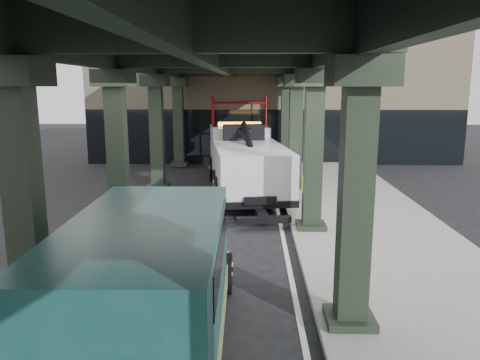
# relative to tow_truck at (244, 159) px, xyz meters

# --- Properties ---
(ground) EXTENTS (90.00, 90.00, 0.00)m
(ground) POSITION_rel_tow_truck_xyz_m (-0.41, -7.57, -1.48)
(ground) COLOR black
(ground) RESTS_ON ground
(sidewalk) EXTENTS (5.00, 40.00, 0.15)m
(sidewalk) POSITION_rel_tow_truck_xyz_m (4.09, -5.57, -1.41)
(sidewalk) COLOR gray
(sidewalk) RESTS_ON ground
(lane_stripe) EXTENTS (0.12, 38.00, 0.01)m
(lane_stripe) POSITION_rel_tow_truck_xyz_m (1.29, -5.57, -1.47)
(lane_stripe) COLOR silver
(lane_stripe) RESTS_ON ground
(viaduct) EXTENTS (7.40, 32.00, 6.40)m
(viaduct) POSITION_rel_tow_truck_xyz_m (-0.81, -5.57, 3.98)
(viaduct) COLOR black
(viaduct) RESTS_ON ground
(building) EXTENTS (22.00, 10.00, 8.00)m
(building) POSITION_rel_tow_truck_xyz_m (1.59, 12.43, 2.52)
(building) COLOR #C6B793
(building) RESTS_ON ground
(scaffolding) EXTENTS (3.08, 0.88, 4.00)m
(scaffolding) POSITION_rel_tow_truck_xyz_m (-0.41, 7.08, 0.63)
(scaffolding) COLOR red
(scaffolding) RESTS_ON ground
(tow_truck) EXTENTS (3.71, 9.49, 3.04)m
(tow_truck) POSITION_rel_tow_truck_xyz_m (0.00, 0.00, 0.00)
(tow_truck) COLOR black
(tow_truck) RESTS_ON ground
(towed_van) EXTENTS (2.61, 6.26, 2.52)m
(towed_van) POSITION_rel_tow_truck_xyz_m (-1.28, -12.64, -0.12)
(towed_van) COLOR #12423F
(towed_van) RESTS_ON ground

